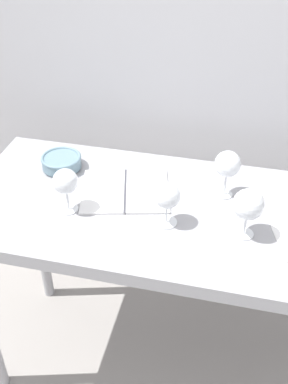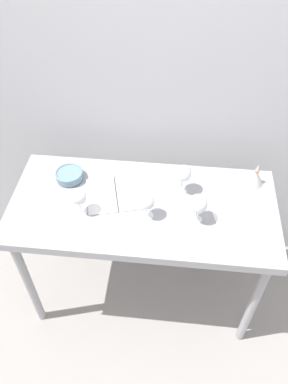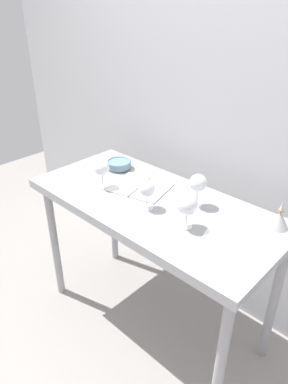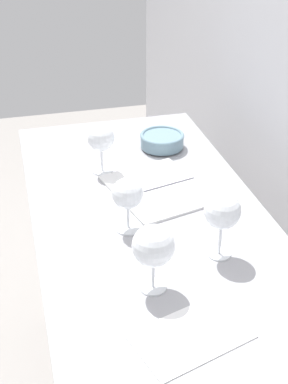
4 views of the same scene
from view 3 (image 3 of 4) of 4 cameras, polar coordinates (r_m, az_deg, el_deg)
name	(u,v)px [view 3 (image 3 of 4)]	position (r m, az deg, el deg)	size (l,w,h in m)	color
ground_plane	(152,318)	(2.46, 1.30, -19.73)	(6.00, 6.00, 0.00)	gray
back_wall	(213,107)	(2.09, 11.08, 13.26)	(3.80, 0.04, 2.60)	silver
steel_counter	(153,217)	(1.93, 1.44, -4.08)	(1.40, 0.65, 0.90)	#9B9BA0
wine_glass_near_left	(102,169)	(1.97, -6.81, 3.71)	(0.08, 0.08, 0.16)	white
wine_glass_near_center	(147,190)	(1.76, 0.47, 0.38)	(0.08, 0.08, 0.15)	white
wine_glass_far_right	(198,184)	(1.79, 8.72, 1.35)	(0.09, 0.09, 0.18)	white
wine_glass_near_right	(187,205)	(1.62, 6.98, -2.16)	(0.10, 0.10, 0.17)	white
open_notebook	(140,187)	(2.00, -0.58, 0.81)	(0.36, 0.32, 0.01)	white
tasting_sheet_upper	(220,238)	(1.63, 12.21, -7.20)	(0.15, 0.24, 0.00)	white
tasting_bowl	(119,164)	(2.22, -4.04, 4.50)	(0.15, 0.15, 0.05)	#4C4C4C
decanter_funnel	(279,219)	(1.76, 20.98, -4.11)	(0.10, 0.10, 0.14)	beige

